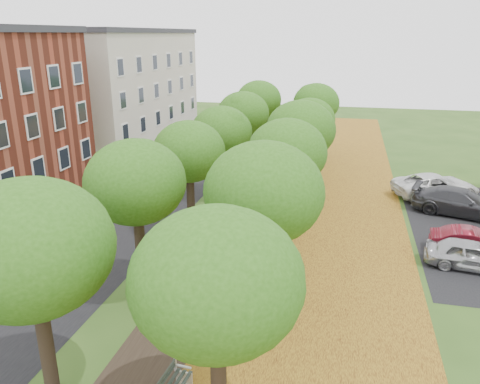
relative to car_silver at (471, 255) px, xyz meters
The scene contains 10 objects.
street_asphalt 18.86m from the car_silver, 169.01° to the left, with size 8.00×70.00×0.01m, color black.
footpath 11.59m from the car_silver, 161.92° to the left, with size 3.20×70.00×0.01m, color black.
leaf_verge 7.02m from the car_silver, 149.09° to the left, with size 7.50×70.00×0.01m, color #B68821.
tree_row_west 14.20m from the car_silver, 164.78° to the left, with size 3.94×33.94×6.17m.
tree_row_east 9.90m from the car_silver, 156.85° to the left, with size 3.94×33.94×6.17m.
building_cream 35.65m from the car_silver, 142.36° to the left, with size 10.30×20.30×10.40m.
car_silver is the anchor object (origin of this frame).
car_red 1.53m from the car_silver, 75.16° to the left, with size 1.32×3.78×1.25m, color maroon.
car_grey 6.97m from the car_silver, 82.60° to the left, with size 2.14×5.26×1.53m, color #313136.
car_white 9.91m from the car_silver, 90.00° to the left, with size 2.47×5.36×1.49m, color silver.
Camera 1 is at (5.26, -9.10, 9.93)m, focal length 35.00 mm.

